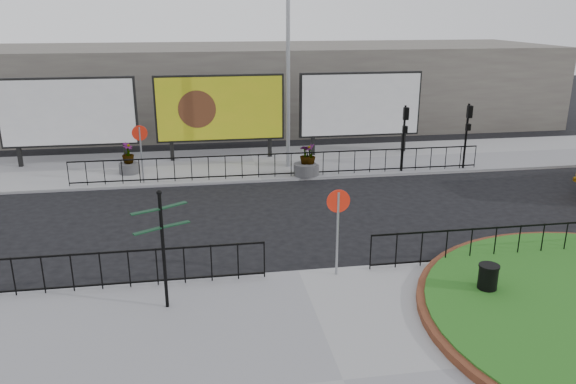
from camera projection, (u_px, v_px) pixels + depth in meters
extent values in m
plane|color=black|center=(298.00, 274.00, 15.88)|extent=(90.00, 90.00, 0.00)
cube|color=gray|center=(343.00, 382.00, 11.17)|extent=(30.00, 10.00, 0.12)
cube|color=gray|center=(254.00, 163.00, 27.13)|extent=(44.00, 6.00, 0.12)
cylinder|color=gray|center=(142.00, 155.00, 23.53)|extent=(0.07, 0.07, 2.40)
cylinder|color=red|center=(140.00, 133.00, 23.24)|extent=(0.64, 0.03, 0.64)
cylinder|color=white|center=(140.00, 133.00, 23.26)|extent=(0.50, 0.03, 0.50)
cylinder|color=gray|center=(337.00, 234.00, 15.25)|extent=(0.07, 0.07, 2.40)
cylinder|color=red|center=(338.00, 201.00, 14.96)|extent=(0.64, 0.03, 0.64)
cylinder|color=white|center=(338.00, 201.00, 14.98)|extent=(0.50, 0.03, 0.50)
cube|color=black|center=(20.00, 156.00, 26.22)|extent=(0.18, 0.18, 1.00)
cube|color=black|center=(126.00, 152.00, 26.96)|extent=(0.18, 0.18, 1.00)
cube|color=black|center=(68.00, 112.00, 25.97)|extent=(6.20, 0.25, 3.20)
cube|color=silver|center=(68.00, 113.00, 25.82)|extent=(6.00, 0.06, 3.00)
cube|color=black|center=(172.00, 150.00, 27.29)|extent=(0.18, 0.18, 1.00)
cube|color=black|center=(270.00, 147.00, 28.03)|extent=(0.18, 0.18, 1.00)
cube|color=black|center=(220.00, 108.00, 27.04)|extent=(6.20, 0.25, 3.20)
cube|color=gold|center=(220.00, 109.00, 26.89)|extent=(6.00, 0.06, 3.00)
cube|color=black|center=(313.00, 145.00, 28.37)|extent=(0.18, 0.18, 1.00)
cube|color=black|center=(403.00, 142.00, 29.10)|extent=(0.18, 0.18, 1.00)
cube|color=black|center=(360.00, 104.00, 28.12)|extent=(6.20, 0.25, 3.20)
cube|color=silver|center=(361.00, 105.00, 27.97)|extent=(6.00, 0.06, 3.00)
cylinder|color=gray|center=(288.00, 69.00, 25.01)|extent=(0.18, 0.18, 9.00)
cylinder|color=black|center=(403.00, 139.00, 25.20)|extent=(0.10, 0.10, 3.00)
cube|color=black|center=(406.00, 114.00, 24.73)|extent=(0.22, 0.18, 0.55)
cube|color=black|center=(405.00, 129.00, 24.95)|extent=(0.20, 0.16, 0.30)
cylinder|color=black|center=(466.00, 136.00, 25.66)|extent=(0.10, 0.10, 3.00)
cube|color=black|center=(470.00, 112.00, 25.19)|extent=(0.22, 0.18, 0.55)
cube|color=black|center=(468.00, 127.00, 25.41)|extent=(0.20, 0.16, 0.30)
cube|color=#69655C|center=(237.00, 86.00, 35.76)|extent=(40.00, 10.00, 5.00)
cylinder|color=black|center=(163.00, 252.00, 13.46)|extent=(0.08, 0.08, 2.93)
sphere|color=black|center=(159.00, 193.00, 12.99)|extent=(0.13, 0.13, 0.13)
cube|color=black|center=(145.00, 212.00, 12.92)|extent=(0.68, 0.40, 0.03)
cube|color=black|center=(174.00, 205.00, 13.35)|extent=(0.64, 0.48, 0.03)
cube|color=black|center=(147.00, 231.00, 13.04)|extent=(0.66, 0.46, 0.03)
cube|color=black|center=(176.00, 224.00, 13.46)|extent=(0.68, 0.40, 0.03)
cylinder|color=black|center=(487.00, 282.00, 14.31)|extent=(0.49, 0.49, 0.82)
cylinder|color=black|center=(489.00, 266.00, 14.17)|extent=(0.53, 0.53, 0.05)
cylinder|color=#4C4C4F|center=(129.00, 168.00, 25.22)|extent=(0.88, 0.88, 0.46)
imported|color=#1A5316|center=(128.00, 153.00, 25.00)|extent=(0.71, 0.71, 0.94)
cylinder|color=#4C4C4F|center=(305.00, 169.00, 24.89)|extent=(1.01, 1.01, 0.53)
imported|color=#1A5316|center=(305.00, 155.00, 24.68)|extent=(0.58, 0.58, 0.84)
cylinder|color=#4C4C4F|center=(309.00, 170.00, 24.94)|extent=(0.86, 0.86, 0.45)
imported|color=#1A5316|center=(310.00, 155.00, 24.72)|extent=(0.58, 0.58, 0.96)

